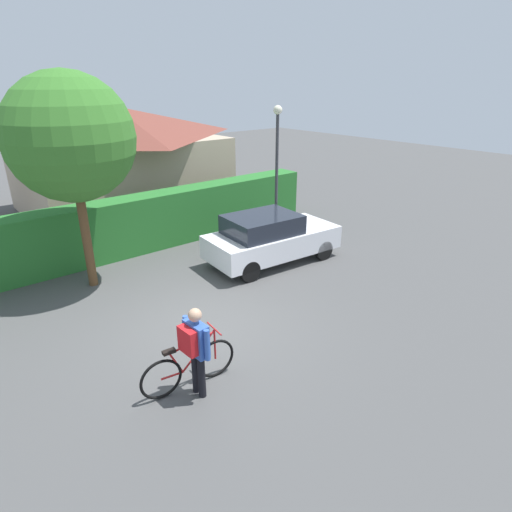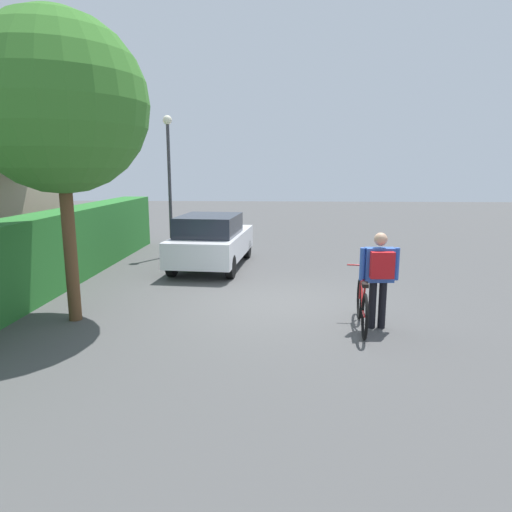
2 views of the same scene
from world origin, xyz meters
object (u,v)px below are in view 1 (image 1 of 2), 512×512
bicycle (189,367)px  street_lamp (277,155)px  parked_car_near (270,238)px  tree_kerbside (70,138)px  person_rider (195,345)px

bicycle → street_lamp: (6.40, 4.82, 2.37)m
parked_car_near → bicycle: parked_car_near is taller
parked_car_near → bicycle: bearing=-145.5°
parked_car_near → tree_kerbside: (-4.60, 1.85, 3.01)m
bicycle → street_lamp: bearing=37.0°
bicycle → person_rider: 0.66m
parked_car_near → person_rider: (-4.80, -3.56, 0.25)m
bicycle → street_lamp: street_lamp is taller
person_rider → street_lamp: bearing=38.4°
person_rider → street_lamp: (6.41, 5.08, 1.76)m
tree_kerbside → street_lamp: bearing=-3.0°
parked_car_near → person_rider: bearing=-143.5°
parked_car_near → tree_kerbside: size_ratio=0.77×
bicycle → parked_car_near: bearing=34.5°
parked_car_near → person_rider: 5.98m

